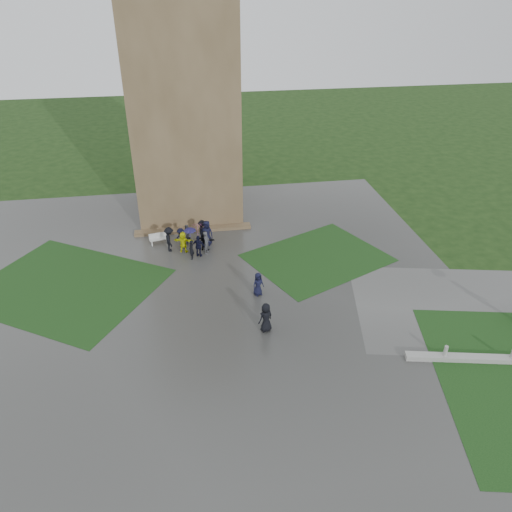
{
  "coord_description": "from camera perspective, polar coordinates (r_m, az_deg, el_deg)",
  "views": [
    {
      "loc": [
        -0.61,
        -24.42,
        17.86
      ],
      "look_at": [
        3.91,
        3.93,
        1.2
      ],
      "focal_mm": 35.0,
      "sensor_mm": 36.0,
      "label": 1
    }
  ],
  "objects": [
    {
      "name": "tower_plinth",
      "position": [
        39.26,
        -7.19,
        3.02
      ],
      "size": [
        9.0,
        0.8,
        0.22
      ],
      "primitive_type": "cube",
      "color": "brown",
      "rests_on": "plaza"
    },
    {
      "name": "visitor_cluster",
      "position": [
        36.11,
        -7.28,
        2.1
      ],
      "size": [
        3.68,
        3.58,
        2.57
      ],
      "color": "black",
      "rests_on": "plaza"
    },
    {
      "name": "plaza",
      "position": [
        31.89,
        -6.41,
        -4.13
      ],
      "size": [
        34.0,
        34.0,
        0.02
      ],
      "primitive_type": "cube",
      "color": "#343431",
      "rests_on": "ground"
    },
    {
      "name": "lawn_inset_left",
      "position": [
        34.47,
        -20.88,
        -3.26
      ],
      "size": [
        14.1,
        13.46,
        0.01
      ],
      "primitive_type": "cube",
      "rotation": [
        0.0,
        0.0,
        -0.56
      ],
      "color": "#143412",
      "rests_on": "plaza"
    },
    {
      "name": "bench",
      "position": [
        37.67,
        -11.03,
        1.99
      ],
      "size": [
        1.48,
        0.7,
        0.82
      ],
      "rotation": [
        0.0,
        0.0,
        0.19
      ],
      "color": "beige",
      "rests_on": "plaza"
    },
    {
      "name": "lawn_inset_right",
      "position": [
        35.59,
        7.05,
        -0.2
      ],
      "size": [
        11.12,
        10.15,
        0.01
      ],
      "primitive_type": "cube",
      "rotation": [
        0.0,
        0.0,
        0.44
      ],
      "color": "#143412",
      "rests_on": "plaza"
    },
    {
      "name": "pedestrian_near",
      "position": [
        28.05,
        1.13,
        -7.04
      ],
      "size": [
        1.05,
        0.94,
        1.79
      ],
      "primitive_type": "imported",
      "rotation": [
        0.0,
        0.0,
        3.63
      ],
      "color": "black",
      "rests_on": "plaza"
    },
    {
      "name": "tower",
      "position": [
        40.41,
        -8.34,
        17.16
      ],
      "size": [
        8.0,
        8.0,
        18.0
      ],
      "primitive_type": "cube",
      "color": "brown",
      "rests_on": "ground"
    },
    {
      "name": "ground",
      "position": [
        30.26,
        -6.18,
        -6.25
      ],
      "size": [
        120.0,
        120.0,
        0.0
      ],
      "primitive_type": "plane",
      "color": "black"
    },
    {
      "name": "pedestrian_mid",
      "position": [
        31.03,
        0.24,
        -3.23
      ],
      "size": [
        0.91,
        0.79,
        1.56
      ],
      "primitive_type": "imported",
      "rotation": [
        0.0,
        0.0,
        0.44
      ],
      "color": "black",
      "rests_on": "plaza"
    }
  ]
}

